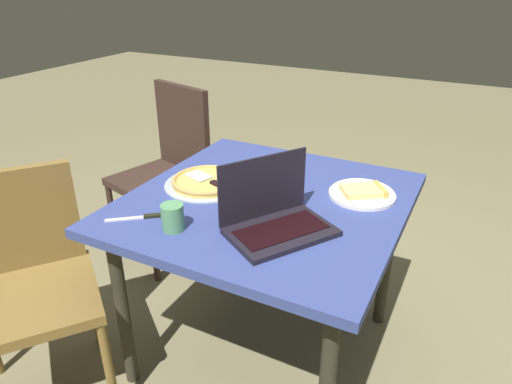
{
  "coord_description": "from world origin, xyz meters",
  "views": [
    {
      "loc": [
        -1.4,
        -0.67,
        1.52
      ],
      "look_at": [
        -0.04,
        0.02,
        0.78
      ],
      "focal_mm": 32.54,
      "sensor_mm": 36.0,
      "label": 1
    }
  ],
  "objects_px": {
    "pizza_plate": "(363,193)",
    "chair_far": "(28,275)",
    "table_knife": "(145,217)",
    "chair_near": "(169,163)",
    "dining_table": "(267,217)",
    "pizza_tray": "(206,182)",
    "drink_cup": "(173,217)",
    "laptop": "(275,216)"
  },
  "relations": [
    {
      "from": "dining_table",
      "to": "table_knife",
      "type": "xyz_separation_m",
      "value": [
        -0.33,
        0.31,
        0.08
      ]
    },
    {
      "from": "table_knife",
      "to": "chair_far",
      "type": "height_order",
      "value": "chair_far"
    },
    {
      "from": "dining_table",
      "to": "chair_far",
      "type": "bearing_deg",
      "value": 128.16
    },
    {
      "from": "table_knife",
      "to": "dining_table",
      "type": "bearing_deg",
      "value": -43.53
    },
    {
      "from": "dining_table",
      "to": "laptop",
      "type": "relative_size",
      "value": 2.54
    },
    {
      "from": "pizza_plate",
      "to": "table_knife",
      "type": "xyz_separation_m",
      "value": [
        -0.51,
        0.63,
        -0.01
      ]
    },
    {
      "from": "pizza_tray",
      "to": "chair_far",
      "type": "bearing_deg",
      "value": 141.48
    },
    {
      "from": "dining_table",
      "to": "pizza_tray",
      "type": "xyz_separation_m",
      "value": [
        -0.01,
        0.27,
        0.1
      ]
    },
    {
      "from": "pizza_tray",
      "to": "chair_near",
      "type": "bearing_deg",
      "value": 49.01
    },
    {
      "from": "drink_cup",
      "to": "chair_far",
      "type": "xyz_separation_m",
      "value": [
        -0.2,
        0.52,
        -0.27
      ]
    },
    {
      "from": "laptop",
      "to": "drink_cup",
      "type": "bearing_deg",
      "value": 116.9
    },
    {
      "from": "pizza_tray",
      "to": "drink_cup",
      "type": "height_order",
      "value": "drink_cup"
    },
    {
      "from": "drink_cup",
      "to": "chair_near",
      "type": "xyz_separation_m",
      "value": [
        0.85,
        0.67,
        -0.24
      ]
    },
    {
      "from": "chair_far",
      "to": "dining_table",
      "type": "bearing_deg",
      "value": -51.84
    },
    {
      "from": "dining_table",
      "to": "table_knife",
      "type": "bearing_deg",
      "value": 136.47
    },
    {
      "from": "laptop",
      "to": "table_knife",
      "type": "relative_size",
      "value": 2.16
    },
    {
      "from": "laptop",
      "to": "pizza_tray",
      "type": "xyz_separation_m",
      "value": [
        0.19,
        0.39,
        -0.03
      ]
    },
    {
      "from": "chair_near",
      "to": "pizza_plate",
      "type": "bearing_deg",
      "value": -105.31
    },
    {
      "from": "laptop",
      "to": "chair_far",
      "type": "bearing_deg",
      "value": 113.35
    },
    {
      "from": "dining_table",
      "to": "drink_cup",
      "type": "xyz_separation_m",
      "value": [
        -0.35,
        0.18,
        0.13
      ]
    },
    {
      "from": "laptop",
      "to": "drink_cup",
      "type": "relative_size",
      "value": 4.45
    },
    {
      "from": "dining_table",
      "to": "pizza_tray",
      "type": "distance_m",
      "value": 0.28
    },
    {
      "from": "laptop",
      "to": "pizza_tray",
      "type": "distance_m",
      "value": 0.43
    },
    {
      "from": "pizza_plate",
      "to": "chair_far",
      "type": "height_order",
      "value": "chair_far"
    },
    {
      "from": "pizza_tray",
      "to": "dining_table",
      "type": "bearing_deg",
      "value": -88.9
    },
    {
      "from": "table_knife",
      "to": "chair_near",
      "type": "height_order",
      "value": "chair_near"
    },
    {
      "from": "pizza_tray",
      "to": "chair_far",
      "type": "height_order",
      "value": "chair_far"
    },
    {
      "from": "laptop",
      "to": "pizza_plate",
      "type": "distance_m",
      "value": 0.42
    },
    {
      "from": "dining_table",
      "to": "chair_far",
      "type": "distance_m",
      "value": 0.9
    },
    {
      "from": "pizza_tray",
      "to": "table_knife",
      "type": "xyz_separation_m",
      "value": [
        -0.32,
        0.05,
        -0.01
      ]
    },
    {
      "from": "table_knife",
      "to": "chair_near",
      "type": "xyz_separation_m",
      "value": [
        0.83,
        0.54,
        -0.2
      ]
    },
    {
      "from": "dining_table",
      "to": "laptop",
      "type": "bearing_deg",
      "value": -147.53
    },
    {
      "from": "drink_cup",
      "to": "pizza_plate",
      "type": "bearing_deg",
      "value": -42.87
    },
    {
      "from": "laptop",
      "to": "chair_near",
      "type": "xyz_separation_m",
      "value": [
        0.69,
        0.97,
        -0.25
      ]
    },
    {
      "from": "dining_table",
      "to": "chair_far",
      "type": "relative_size",
      "value": 1.16
    },
    {
      "from": "dining_table",
      "to": "chair_far",
      "type": "height_order",
      "value": "chair_far"
    },
    {
      "from": "dining_table",
      "to": "pizza_plate",
      "type": "distance_m",
      "value": 0.38
    },
    {
      "from": "laptop",
      "to": "table_knife",
      "type": "xyz_separation_m",
      "value": [
        -0.13,
        0.43,
        -0.05
      ]
    },
    {
      "from": "laptop",
      "to": "table_knife",
      "type": "distance_m",
      "value": 0.46
    },
    {
      "from": "dining_table",
      "to": "chair_near",
      "type": "xyz_separation_m",
      "value": [
        0.5,
        0.85,
        -0.12
      ]
    },
    {
      "from": "table_knife",
      "to": "drink_cup",
      "type": "bearing_deg",
      "value": -97.86
    },
    {
      "from": "pizza_tray",
      "to": "chair_near",
      "type": "distance_m",
      "value": 0.8
    }
  ]
}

